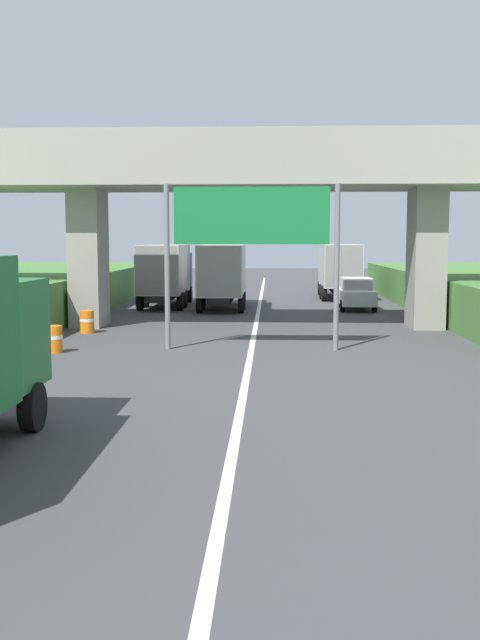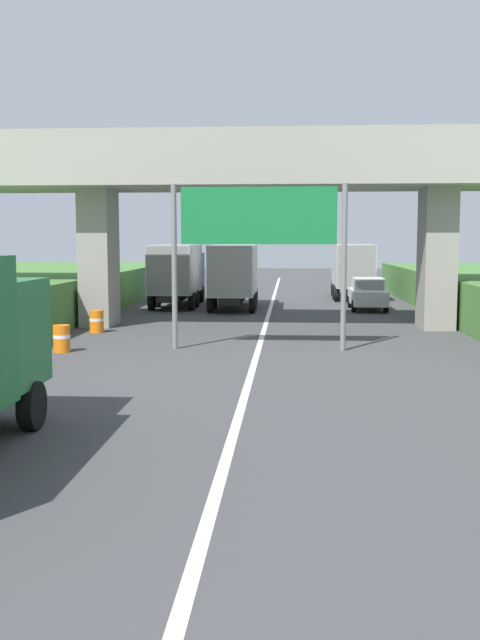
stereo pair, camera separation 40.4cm
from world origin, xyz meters
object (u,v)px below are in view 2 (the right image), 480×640
overhead_highway_sign (259,227)px  construction_barrel_4 (62,338)px  car_white (368,294)px  truck_silver (352,268)px  truck_black (235,273)px  construction_barrel_5 (97,321)px  truck_blue (178,272)px

overhead_highway_sign → construction_barrel_4: 7.52m
car_white → truck_silver: bearing=91.7°
car_white → truck_black: bearing=177.6°
car_white → construction_barrel_5: 15.74m
construction_barrel_5 → car_white: bearing=41.1°
overhead_highway_sign → truck_black: overhead_highway_sign is taller
truck_silver → truck_black: 10.06m
construction_barrel_5 → truck_blue: bearing=82.8°
truck_blue → construction_barrel_5: (-1.49, -11.83, -1.47)m
truck_silver → construction_barrel_5: size_ratio=8.11×
overhead_highway_sign → truck_black: (-1.93, 14.81, -2.20)m
overhead_highway_sign → truck_blue: size_ratio=0.81×
truck_blue → construction_barrel_5: 12.02m
truck_blue → car_white: size_ratio=1.78×
overhead_highway_sign → truck_silver: (4.95, 22.15, -2.20)m
construction_barrel_4 → construction_barrel_5: 5.17m
truck_silver → truck_blue: bearing=-148.8°
truck_silver → truck_black: bearing=-133.2°
car_white → construction_barrel_4: 19.41m
truck_silver → construction_barrel_5: 21.47m
construction_barrel_4 → construction_barrel_5: (-0.20, 5.16, 0.00)m
truck_black → construction_barrel_5: (-4.75, -10.65, -1.47)m
overhead_highway_sign → construction_barrel_5: size_ratio=6.53×
truck_blue → car_white: truck_blue is taller
overhead_highway_sign → car_white: 15.75m
construction_barrel_4 → construction_barrel_5: bearing=92.2°
car_white → construction_barrel_5: size_ratio=4.56×
overhead_highway_sign → truck_black: size_ratio=0.81×
construction_barrel_4 → construction_barrel_5: size_ratio=1.00×
construction_barrel_4 → truck_silver: bearing=63.7°
overhead_highway_sign → truck_silver: size_ratio=0.81×
overhead_highway_sign → truck_blue: (-5.20, 15.99, -2.20)m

